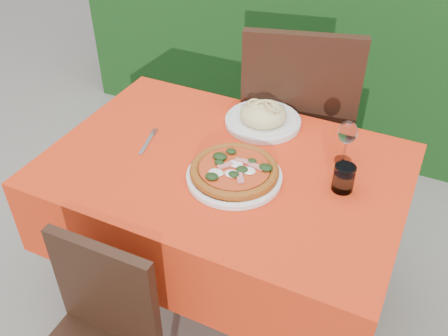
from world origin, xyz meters
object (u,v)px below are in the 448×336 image
at_px(pizza_plate, 234,172).
at_px(pasta_plate, 263,117).
at_px(water_glass, 343,179).
at_px(fork, 147,144).
at_px(chair_far, 297,119).
at_px(wine_glass, 348,134).

height_order(pizza_plate, pasta_plate, pasta_plate).
distance_m(pizza_plate, water_glass, 0.36).
distance_m(pasta_plate, fork, 0.47).
distance_m(water_glass, fork, 0.73).
height_order(chair_far, wine_glass, chair_far).
bearing_deg(pasta_plate, chair_far, 80.62).
bearing_deg(pizza_plate, chair_far, 89.32).
height_order(pasta_plate, water_glass, water_glass).
bearing_deg(chair_far, wine_glass, 110.46).
bearing_deg(wine_glass, pizza_plate, -139.94).
bearing_deg(fork, pasta_plate, 30.68).
bearing_deg(pizza_plate, fork, 173.72).
bearing_deg(fork, wine_glass, 4.54).
bearing_deg(water_glass, pizza_plate, -163.09).
relative_size(wine_glass, fork, 0.88).
bearing_deg(pasta_plate, wine_glass, -16.60).
xyz_separation_m(pasta_plate, wine_glass, (0.35, -0.10, 0.09)).
xyz_separation_m(pizza_plate, fork, (-0.38, 0.04, -0.03)).
height_order(pizza_plate, wine_glass, wine_glass).
bearing_deg(chair_far, pizza_plate, 73.65).
relative_size(pizza_plate, fork, 1.98).
height_order(water_glass, wine_glass, wine_glass).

